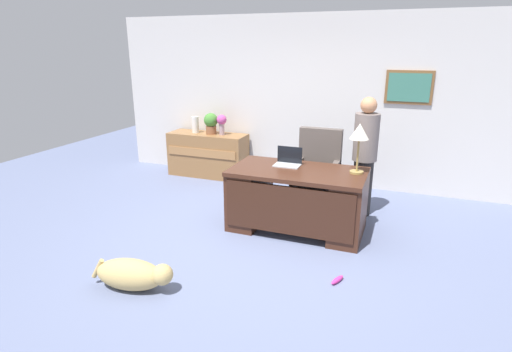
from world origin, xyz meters
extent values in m
plane|color=slate|center=(0.00, 0.00, 0.00)|extent=(12.00, 12.00, 0.00)
cube|color=silver|center=(0.00, 2.60, 1.35)|extent=(7.00, 0.12, 2.70)
cube|color=brown|center=(1.41, 2.52, 1.63)|extent=(0.67, 0.03, 0.49)
cube|color=#3A7664|center=(1.41, 2.50, 1.63)|extent=(0.59, 0.01, 0.41)
cube|color=#422316|center=(0.28, 0.63, 0.75)|extent=(1.62, 0.86, 0.05)
cube|color=#422316|center=(-0.35, 0.63, 0.36)|extent=(0.36, 0.80, 0.73)
cube|color=#422316|center=(0.91, 0.63, 0.36)|extent=(0.36, 0.80, 0.73)
cube|color=#381E13|center=(0.28, 0.23, 0.40)|extent=(1.52, 0.04, 0.58)
cube|color=olive|center=(-1.79, 2.25, 0.38)|extent=(1.38, 0.48, 0.76)
cube|color=#A16F40|center=(-1.79, 2.00, 0.47)|extent=(1.28, 0.02, 0.14)
cube|color=#564C47|center=(0.33, 1.40, 0.37)|extent=(0.60, 0.58, 0.18)
cylinder|color=black|center=(0.33, 1.40, 0.14)|extent=(0.10, 0.10, 0.28)
cylinder|color=black|center=(0.33, 1.40, 0.03)|extent=(0.52, 0.52, 0.05)
cube|color=#564C47|center=(0.33, 1.64, 0.78)|extent=(0.60, 0.12, 0.65)
cube|color=#564C47|center=(0.07, 1.40, 0.57)|extent=(0.08, 0.50, 0.22)
cube|color=#564C47|center=(0.59, 1.40, 0.57)|extent=(0.08, 0.50, 0.22)
cylinder|color=#262323|center=(0.97, 1.42, 0.38)|extent=(0.26, 0.26, 0.76)
cylinder|color=slate|center=(0.97, 1.42, 1.07)|extent=(0.32, 0.32, 0.62)
sphere|color=tan|center=(0.97, 1.42, 1.49)|extent=(0.21, 0.21, 0.21)
ellipsoid|color=tan|center=(-0.83, -1.22, 0.15)|extent=(0.70, 0.39, 0.30)
sphere|color=tan|center=(-0.50, -1.17, 0.19)|extent=(0.20, 0.20, 0.20)
cylinder|color=tan|center=(-1.16, -1.27, 0.17)|extent=(0.15, 0.07, 0.21)
cube|color=#B2B5BA|center=(0.11, 0.75, 0.78)|extent=(0.32, 0.22, 0.01)
cube|color=black|center=(0.11, 0.85, 0.90)|extent=(0.32, 0.01, 0.21)
cylinder|color=#9E8447|center=(0.96, 0.76, 0.79)|extent=(0.16, 0.16, 0.02)
cylinder|color=#9E8447|center=(0.96, 0.76, 0.99)|extent=(0.02, 0.02, 0.38)
cone|color=silver|center=(0.96, 0.76, 1.27)|extent=(0.22, 0.22, 0.18)
cylinder|color=#A48A95|center=(-1.51, 2.25, 0.85)|extent=(0.09, 0.09, 0.19)
sphere|color=#BE4993|center=(-1.51, 2.25, 1.02)|extent=(0.17, 0.17, 0.17)
cylinder|color=silver|center=(-2.02, 2.25, 0.90)|extent=(0.12, 0.12, 0.28)
cylinder|color=brown|center=(-1.71, 2.25, 0.83)|extent=(0.18, 0.18, 0.14)
sphere|color=#468433|center=(-1.71, 2.25, 1.00)|extent=(0.24, 0.24, 0.24)
ellipsoid|color=#D8338C|center=(0.99, -0.42, 0.03)|extent=(0.12, 0.20, 0.05)
camera|label=1|loc=(1.49, -3.95, 2.20)|focal=28.61mm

